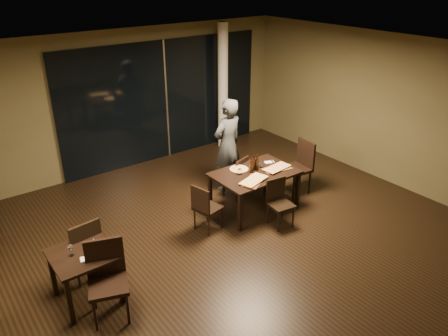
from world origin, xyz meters
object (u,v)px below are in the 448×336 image
chair_main_near (279,200)px  main_table (255,176)px  chair_side_far (84,247)px  bottle_c (254,163)px  chair_main_right (300,164)px  chair_side_near (107,275)px  side_table (83,261)px  diner (228,145)px  bottle_a (252,165)px  chair_main_left (205,206)px  bottle_b (257,162)px  chair_main_far (238,175)px

chair_main_near → main_table: bearing=97.5°
chair_side_far → bottle_c: 3.30m
chair_main_right → chair_side_near: (-4.43, -0.92, -0.00)m
main_table → side_table: 3.44m
diner → chair_side_near: bearing=21.4°
bottle_a → bottle_c: (0.10, 0.06, -0.01)m
chair_main_left → bottle_b: size_ratio=2.78×
chair_side_near → chair_main_near: bearing=24.7°
chair_side_near → bottle_a: bearing=36.3°
chair_main_far → chair_main_right: bearing=138.3°
side_table → bottle_b: bearing=9.0°
main_table → chair_side_far: bearing=-178.6°
chair_side_near → bottle_b: (3.34, 0.97, 0.32)m
main_table → bottle_c: (0.04, 0.08, 0.22)m
chair_main_far → chair_main_near: 1.18m
chair_main_near → bottle_b: size_ratio=2.69×
bottle_a → bottle_b: size_ratio=0.96×
diner → bottle_b: size_ratio=6.03×
chair_main_right → chair_side_far: (-4.42, -0.08, -0.04)m
chair_main_left → chair_main_right: chair_main_right is taller
main_table → bottle_b: (0.09, 0.05, 0.23)m
chair_side_near → bottle_b: bottle_b is taller
chair_side_far → bottle_c: bottle_c is taller
chair_side_far → bottle_b: bearing=176.2°
chair_main_near → bottle_a: 0.80m
side_table → chair_main_left: (2.24, 0.42, -0.14)m
chair_main_right → chair_side_far: 4.42m
bottle_a → chair_side_near: bearing=-163.5°
chair_main_near → bottle_c: (0.04, 0.73, 0.42)m
main_table → bottle_b: bottle_b is taller
chair_main_far → chair_main_left: size_ratio=0.97×
chair_main_left → bottle_a: size_ratio=2.91×
chair_side_near → diner: bearing=49.1°
main_table → side_table: same height
chair_main_left → chair_main_right: bearing=-100.9°
main_table → chair_side_near: bearing=-164.2°
side_table → bottle_c: bottle_c is taller
main_table → diner: diner is taller
chair_main_left → bottle_b: bearing=-96.8°
side_table → bottle_b: (3.49, 0.55, 0.28)m
chair_main_near → chair_side_far: 3.29m
chair_main_far → bottle_a: bearing=63.4°
chair_main_near → diner: bearing=93.6°
chair_side_far → chair_main_near: bearing=164.1°
chair_main_left → bottle_b: bottle_b is taller
chair_main_far → bottle_b: (0.05, -0.49, 0.44)m
chair_main_left → chair_side_near: (-2.09, -0.84, 0.11)m
chair_main_right → bottle_a: (-1.24, 0.03, 0.31)m
chair_main_left → chair_side_near: bearing=99.1°
chair_side_far → diner: (3.35, 1.04, 0.39)m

